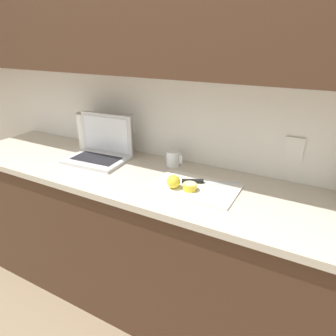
{
  "coord_description": "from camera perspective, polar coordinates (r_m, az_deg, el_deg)",
  "views": [
    {
      "loc": [
        0.83,
        -1.23,
        1.59
      ],
      "look_at": [
        0.17,
        -0.01,
        0.99
      ],
      "focal_mm": 32.0,
      "sensor_mm": 36.0,
      "label": 1
    }
  ],
  "objects": [
    {
      "name": "lemon_half_cut",
      "position": [
        1.45,
        4.17,
        -3.55
      ],
      "size": [
        0.07,
        0.07,
        0.04
      ],
      "color": "yellow",
      "rests_on": "cutting_board"
    },
    {
      "name": "measuring_cup",
      "position": [
        1.73,
        0.99,
        1.86
      ],
      "size": [
        0.1,
        0.08,
        0.09
      ],
      "color": "silver",
      "rests_on": "counter_unit"
    },
    {
      "name": "cutting_board",
      "position": [
        1.49,
        5.13,
        -3.7
      ],
      "size": [
        0.42,
        0.27,
        0.01
      ],
      "primitive_type": "cube",
      "color": "silver",
      "rests_on": "counter_unit"
    },
    {
      "name": "ground_plane",
      "position": [
        2.18,
        -4.21,
        -23.4
      ],
      "size": [
        12.0,
        12.0,
        0.0
      ],
      "primitive_type": "plane",
      "color": "#847056",
      "rests_on": "ground"
    },
    {
      "name": "knife",
      "position": [
        1.53,
        6.25,
        -2.57
      ],
      "size": [
        0.28,
        0.16,
        0.02
      ],
      "rotation": [
        0.0,
        0.0,
        0.46
      ],
      "color": "silver",
      "rests_on": "cutting_board"
    },
    {
      "name": "wall_back",
      "position": [
        1.68,
        -1.52,
        22.45
      ],
      "size": [
        5.2,
        0.38,
        2.6
      ],
      "color": "white",
      "rests_on": "ground_plane"
    },
    {
      "name": "paper_towel_roll",
      "position": [
        2.08,
        -15.29,
        6.9
      ],
      "size": [
        0.11,
        0.11,
        0.24
      ],
      "color": "white",
      "rests_on": "counter_unit"
    },
    {
      "name": "counter_unit",
      "position": [
        1.88,
        -5.18,
        -13.4
      ],
      "size": [
        2.45,
        0.59,
        0.91
      ],
      "color": "#472D1E",
      "rests_on": "ground_plane"
    },
    {
      "name": "lemon_whole_beside",
      "position": [
        1.46,
        1.04,
        -2.6
      ],
      "size": [
        0.07,
        0.07,
        0.07
      ],
      "color": "yellow",
      "rests_on": "cutting_board"
    },
    {
      "name": "laptop",
      "position": [
        1.87,
        -12.74,
        3.51
      ],
      "size": [
        0.37,
        0.27,
        0.27
      ],
      "rotation": [
        0.0,
        0.0,
        0.06
      ],
      "color": "silver",
      "rests_on": "counter_unit"
    }
  ]
}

